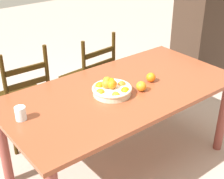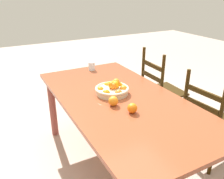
% 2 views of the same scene
% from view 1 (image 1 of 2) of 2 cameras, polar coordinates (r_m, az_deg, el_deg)
% --- Properties ---
extents(ground_plane, '(12.00, 12.00, 0.00)m').
position_cam_1_polar(ground_plane, '(3.01, 1.50, -12.73)').
color(ground_plane, '#B59E8F').
extents(dining_table, '(1.89, 0.96, 0.76)m').
position_cam_1_polar(dining_table, '(2.63, 1.67, -1.82)').
color(dining_table, brown).
rests_on(dining_table, ground).
extents(chair_near_window, '(0.46, 0.46, 0.98)m').
position_cam_1_polar(chair_near_window, '(3.16, -15.07, -1.54)').
color(chair_near_window, '#2F1F07').
rests_on(chair_near_window, ground).
extents(chair_by_cabinet, '(0.48, 0.48, 0.94)m').
position_cam_1_polar(chair_by_cabinet, '(3.48, -3.78, 1.90)').
color(chair_by_cabinet, '#2F1F07').
rests_on(chair_by_cabinet, ground).
extents(cabinet, '(0.83, 0.57, 1.16)m').
position_cam_1_polar(cabinet, '(4.41, 16.14, 8.59)').
color(cabinet, '#34251B').
rests_on(cabinet, ground).
extents(fruit_bowl, '(0.31, 0.31, 0.13)m').
position_cam_1_polar(fruit_bowl, '(2.49, -0.10, 0.16)').
color(fruit_bowl, beige).
rests_on(fruit_bowl, dining_table).
extents(orange_loose_0, '(0.08, 0.08, 0.08)m').
position_cam_1_polar(orange_loose_0, '(2.70, 6.76, 2.12)').
color(orange_loose_0, orange).
rests_on(orange_loose_0, dining_table).
extents(orange_loose_1, '(0.08, 0.08, 0.08)m').
position_cam_1_polar(orange_loose_1, '(2.54, 5.09, 0.56)').
color(orange_loose_1, orange).
rests_on(orange_loose_1, dining_table).
extents(drinking_glass, '(0.07, 0.07, 0.09)m').
position_cam_1_polar(drinking_glass, '(2.26, -15.59, -4.00)').
color(drinking_glass, silver).
rests_on(drinking_glass, dining_table).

